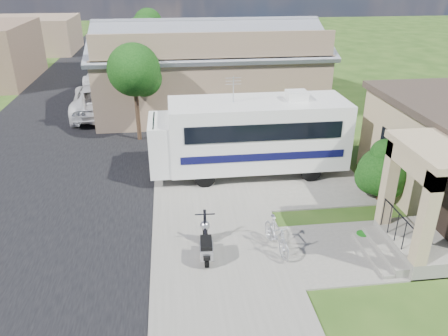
{
  "coord_description": "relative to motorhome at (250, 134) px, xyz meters",
  "views": [
    {
      "loc": [
        -2.19,
        -11.07,
        7.69
      ],
      "look_at": [
        -0.5,
        2.5,
        1.3
      ],
      "focal_mm": 35.0,
      "sensor_mm": 36.0,
      "label": 1
    }
  ],
  "objects": [
    {
      "name": "motorhome",
      "position": [
        0.0,
        0.0,
        0.0
      ],
      "size": [
        7.64,
        2.51,
        3.91
      ],
      "rotation": [
        0.0,
        0.0,
        0.0
      ],
      "color": "silver",
      "rests_on": "ground"
    },
    {
      "name": "shrub",
      "position": [
        4.23,
        -2.8,
        -0.48
      ],
      "size": [
        1.9,
        1.82,
        2.34
      ],
      "color": "#322316",
      "rests_on": "ground"
    },
    {
      "name": "driveway_slab",
      "position": [
        0.69,
        -0.21,
        -1.66
      ],
      "size": [
        7.0,
        6.0,
        0.05
      ],
      "primitive_type": "cube",
      "color": "slate",
      "rests_on": "ground"
    },
    {
      "name": "distant_bldg_near",
      "position": [
        -15.81,
        29.29,
        -0.08
      ],
      "size": [
        8.0,
        7.0,
        3.2
      ],
      "primitive_type": "cube",
      "color": "#886D55",
      "rests_on": "ground"
    },
    {
      "name": "ground",
      "position": [
        -0.81,
        -4.71,
        -1.68
      ],
      "size": [
        120.0,
        120.0,
        0.0
      ],
      "primitive_type": "plane",
      "color": "#1E3E10"
    },
    {
      "name": "van",
      "position": [
        -7.32,
        15.8,
        -0.82
      ],
      "size": [
        3.14,
        6.16,
        1.71
      ],
      "primitive_type": "imported",
      "rotation": [
        0.0,
        0.0,
        -0.13
      ],
      "color": "white",
      "rests_on": "ground"
    },
    {
      "name": "walk_slab",
      "position": [
        2.19,
        -5.71,
        -1.66
      ],
      "size": [
        4.0,
        3.0,
        0.05
      ],
      "primitive_type": "cube",
      "color": "slate",
      "rests_on": "ground"
    },
    {
      "name": "scooter",
      "position": [
        -2.24,
        -5.46,
        -1.19
      ],
      "size": [
        0.59,
        1.68,
        1.1
      ],
      "rotation": [
        0.0,
        0.0,
        -0.05
      ],
      "color": "black",
      "rests_on": "ground"
    },
    {
      "name": "warehouse",
      "position": [
        -0.81,
        9.26,
        0.31
      ],
      "size": [
        12.5,
        8.4,
        5.04
      ],
      "color": "#886D55",
      "rests_on": "ground"
    },
    {
      "name": "street_tree_b",
      "position": [
        -4.51,
        14.34,
        1.71
      ],
      "size": [
        2.44,
        2.4,
        4.73
      ],
      "color": "#322316",
      "rests_on": "ground"
    },
    {
      "name": "street_tree_a",
      "position": [
        -4.51,
        4.34,
        1.57
      ],
      "size": [
        2.44,
        2.4,
        4.58
      ],
      "color": "#322316",
      "rests_on": "ground"
    },
    {
      "name": "pickup_truck",
      "position": [
        -7.03,
        8.76,
        -0.83
      ],
      "size": [
        3.37,
        6.36,
        1.7
      ],
      "primitive_type": "imported",
      "rotation": [
        0.0,
        0.0,
        3.23
      ],
      "color": "white",
      "rests_on": "ground"
    },
    {
      "name": "street_slab",
      "position": [
        -8.31,
        5.29,
        -1.67
      ],
      "size": [
        9.0,
        80.0,
        0.02
      ],
      "primitive_type": "cube",
      "color": "black",
      "rests_on": "ground"
    },
    {
      "name": "sidewalk_slab",
      "position": [
        -1.81,
        5.29,
        -1.65
      ],
      "size": [
        4.0,
        80.0,
        0.06
      ],
      "primitive_type": "cube",
      "color": "slate",
      "rests_on": "ground"
    },
    {
      "name": "street_tree_c",
      "position": [
        -4.51,
        23.34,
        1.42
      ],
      "size": [
        2.44,
        2.4,
        4.42
      ],
      "color": "#322316",
      "rests_on": "ground"
    },
    {
      "name": "bicycle",
      "position": [
        -0.17,
        -5.4,
        -1.18
      ],
      "size": [
        0.79,
        1.74,
        1.01
      ],
      "primitive_type": "imported",
      "rotation": [
        0.0,
        0.0,
        0.2
      ],
      "color": "#B0B1B9",
      "rests_on": "ground"
    },
    {
      "name": "garden_hose",
      "position": [
        2.63,
        -5.08,
        -1.6
      ],
      "size": [
        0.36,
        0.36,
        0.16
      ],
      "primitive_type": "cylinder",
      "color": "#146213",
      "rests_on": "ground"
    }
  ]
}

